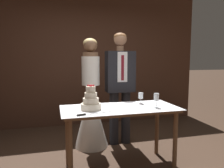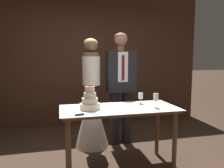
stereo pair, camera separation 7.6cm
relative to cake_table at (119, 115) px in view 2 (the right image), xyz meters
name	(u,v)px [view 2 (the right image)]	position (x,y,z in m)	size (l,w,h in m)	color
wall_back	(87,59)	(-0.14, 2.08, 0.70)	(5.03, 0.12, 2.79)	#472B1E
cake_table	(119,115)	(0.00, 0.00, 0.00)	(1.48, 0.68, 0.79)	brown
tiered_cake	(90,101)	(-0.37, -0.01, 0.20)	(0.25, 0.25, 0.31)	beige
cake_knife	(87,114)	(-0.44, -0.25, 0.11)	(0.43, 0.14, 0.02)	silver
wine_glass_near	(156,98)	(0.44, -0.12, 0.23)	(0.06, 0.06, 0.18)	silver
wine_glass_middle	(141,96)	(0.34, 0.15, 0.21)	(0.06, 0.06, 0.15)	silver
bride	(92,107)	(-0.24, 0.78, -0.06)	(0.54, 0.54, 1.72)	white
groom	(121,82)	(0.24, 0.78, 0.34)	(0.46, 0.25, 1.82)	black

